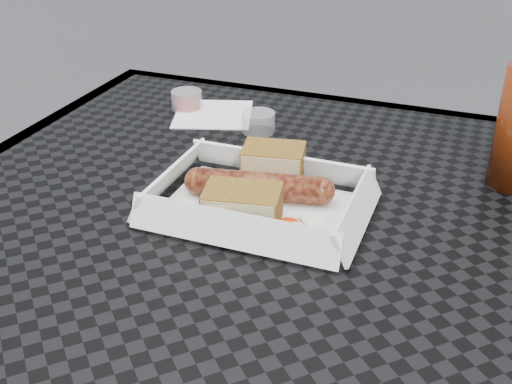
% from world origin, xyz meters
% --- Properties ---
extents(patio_table, '(0.80, 0.80, 0.74)m').
position_xyz_m(patio_table, '(0.00, 0.00, 0.67)').
color(patio_table, black).
rests_on(patio_table, ground).
extents(food_tray, '(0.22, 0.15, 0.00)m').
position_xyz_m(food_tray, '(0.02, -0.01, 0.75)').
color(food_tray, white).
rests_on(food_tray, patio_table).
extents(bratwurst, '(0.18, 0.06, 0.03)m').
position_xyz_m(bratwurst, '(0.01, 0.01, 0.77)').
color(bratwurst, brown).
rests_on(bratwurst, food_tray).
extents(bread_near, '(0.08, 0.07, 0.05)m').
position_xyz_m(bread_near, '(0.01, 0.06, 0.77)').
color(bread_near, brown).
rests_on(bread_near, food_tray).
extents(bread_far, '(0.09, 0.07, 0.04)m').
position_xyz_m(bread_far, '(0.01, -0.05, 0.77)').
color(bread_far, brown).
rests_on(bread_far, food_tray).
extents(veg_garnish, '(0.03, 0.03, 0.00)m').
position_xyz_m(veg_garnish, '(0.08, -0.04, 0.75)').
color(veg_garnish, '#E73A0A').
rests_on(veg_garnish, food_tray).
extents(napkin, '(0.15, 0.15, 0.00)m').
position_xyz_m(napkin, '(-0.16, 0.25, 0.75)').
color(napkin, white).
rests_on(napkin, patio_table).
extents(condiment_cup_sauce, '(0.05, 0.05, 0.03)m').
position_xyz_m(condiment_cup_sauce, '(-0.21, 0.25, 0.76)').
color(condiment_cup_sauce, maroon).
rests_on(condiment_cup_sauce, patio_table).
extents(condiment_cup_empty, '(0.05, 0.05, 0.03)m').
position_xyz_m(condiment_cup_empty, '(-0.07, 0.21, 0.76)').
color(condiment_cup_empty, silver).
rests_on(condiment_cup_empty, patio_table).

